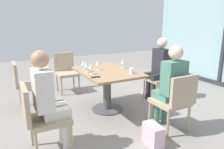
{
  "coord_description": "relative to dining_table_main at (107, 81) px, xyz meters",
  "views": [
    {
      "loc": [
        3.16,
        -1.6,
        1.57
      ],
      "look_at": [
        0.0,
        0.1,
        0.65
      ],
      "focal_mm": 33.35,
      "sensor_mm": 36.0,
      "label": 1
    }
  ],
  "objects": [
    {
      "name": "ground_plane",
      "position": [
        0.0,
        0.0,
        -0.55
      ],
      "size": [
        12.0,
        12.0,
        0.0
      ],
      "primitive_type": "plane",
      "color": "gray"
    },
    {
      "name": "dining_table_main",
      "position": [
        0.0,
        0.0,
        0.0
      ],
      "size": [
        1.25,
        0.9,
        0.73
      ],
      "color": "#997551",
      "rests_on": "ground_plane"
    },
    {
      "name": "chair_far_right",
      "position": [
        1.14,
        0.5,
        -0.05
      ],
      "size": [
        0.5,
        0.46,
        0.87
      ],
      "color": "tan",
      "rests_on": "ground_plane"
    },
    {
      "name": "chair_front_right",
      "position": [
        0.77,
        -1.27,
        -0.05
      ],
      "size": [
        0.46,
        0.5,
        0.87
      ],
      "color": "tan",
      "rests_on": "ground_plane"
    },
    {
      "name": "chair_near_window",
      "position": [
        0.0,
        1.27,
        -0.05
      ],
      "size": [
        0.46,
        0.51,
        0.87
      ],
      "color": "tan",
      "rests_on": "ground_plane"
    },
    {
      "name": "chair_side_end",
      "position": [
        -1.42,
        -0.34,
        -0.05
      ],
      "size": [
        0.5,
        0.46,
        0.87
      ],
      "color": "tan",
      "rests_on": "ground_plane"
    },
    {
      "name": "chair_front_left",
      "position": [
        -0.77,
        -1.27,
        -0.05
      ],
      "size": [
        0.46,
        0.5,
        0.87
      ],
      "color": "tan",
      "rests_on": "ground_plane"
    },
    {
      "name": "person_far_right",
      "position": [
        1.03,
        0.5,
        0.15
      ],
      "size": [
        0.39,
        0.34,
        1.26
      ],
      "color": "#4C7F6B",
      "rests_on": "ground_plane"
    },
    {
      "name": "person_front_right",
      "position": [
        0.77,
        -1.16,
        0.15
      ],
      "size": [
        0.34,
        0.39,
        1.26
      ],
      "color": "silver",
      "rests_on": "ground_plane"
    },
    {
      "name": "person_near_window",
      "position": [
        -0.0,
        1.16,
        0.15
      ],
      "size": [
        0.34,
        0.39,
        1.26
      ],
      "color": "#28282D",
      "rests_on": "ground_plane"
    },
    {
      "name": "wine_glass_0",
      "position": [
        -0.11,
        -0.13,
        0.32
      ],
      "size": [
        0.07,
        0.07,
        0.18
      ],
      "color": "silver",
      "rests_on": "dining_table_main"
    },
    {
      "name": "wine_glass_1",
      "position": [
        -0.24,
        -0.34,
        0.32
      ],
      "size": [
        0.07,
        0.07,
        0.18
      ],
      "color": "silver",
      "rests_on": "dining_table_main"
    },
    {
      "name": "wine_glass_2",
      "position": [
        -0.01,
        0.32,
        0.32
      ],
      "size": [
        0.07,
        0.07,
        0.18
      ],
      "color": "silver",
      "rests_on": "dining_table_main"
    },
    {
      "name": "wine_glass_3",
      "position": [
        -0.08,
        -0.35,
        0.32
      ],
      "size": [
        0.07,
        0.07,
        0.18
      ],
      "color": "silver",
      "rests_on": "dining_table_main"
    },
    {
      "name": "wine_glass_4",
      "position": [
        0.11,
        -0.35,
        0.32
      ],
      "size": [
        0.07,
        0.07,
        0.18
      ],
      "color": "silver",
      "rests_on": "dining_table_main"
    },
    {
      "name": "coffee_cup",
      "position": [
        0.37,
        0.27,
        0.23
      ],
      "size": [
        0.08,
        0.08,
        0.09
      ],
      "primitive_type": "cylinder",
      "color": "white",
      "rests_on": "dining_table_main"
    },
    {
      "name": "cell_phone_on_table",
      "position": [
        0.31,
        -0.35,
        0.19
      ],
      "size": [
        0.1,
        0.15,
        0.01
      ],
      "primitive_type": "cube",
      "rotation": [
        0.0,
        0.0,
        -0.19
      ],
      "color": "black",
      "rests_on": "dining_table_main"
    },
    {
      "name": "handbag_0",
      "position": [
        1.28,
        0.02,
        -0.41
      ],
      "size": [
        0.31,
        0.19,
        0.28
      ],
      "primitive_type": "cube",
      "rotation": [
        0.0,
        0.0,
        -0.09
      ],
      "color": "beige",
      "rests_on": "ground_plane"
    }
  ]
}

